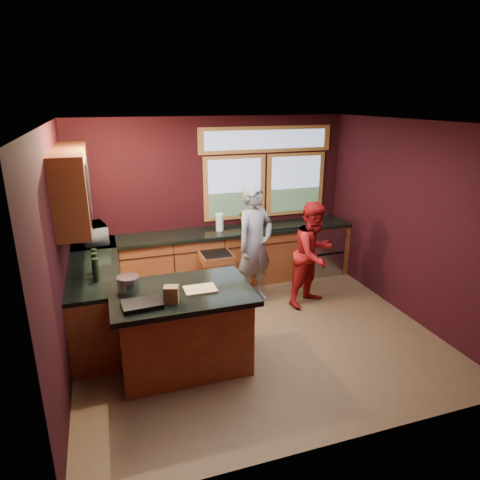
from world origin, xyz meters
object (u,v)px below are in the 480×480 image
island (183,328)px  stock_pot (129,284)px  cutting_board (200,289)px  person_red (314,254)px  person_grey (255,245)px

island → stock_pot: size_ratio=6.46×
island → cutting_board: size_ratio=4.43×
island → stock_pot: 0.80m
person_red → cutting_board: bearing=-176.3°
cutting_board → stock_pot: bearing=165.1°
person_grey → stock_pot: 2.23m
island → cutting_board: cutting_board is taller
person_red → cutting_board: 2.20m
person_grey → stock_pot: person_grey is taller
island → person_red: person_red is taller
person_red → stock_pot: 2.83m
cutting_board → island: bearing=166.0°
cutting_board → person_red: bearing=28.0°
person_red → stock_pot: person_red is taller
person_grey → stock_pot: (-1.89, -1.17, 0.13)m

